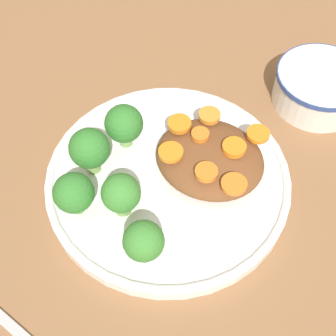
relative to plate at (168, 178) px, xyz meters
name	(u,v)px	position (x,y,z in m)	size (l,w,h in m)	color
ground_plane	(168,183)	(0.00, 0.00, -0.01)	(4.00, 4.00, 0.00)	#8C603D
plate	(168,178)	(0.00, 0.00, 0.00)	(0.27, 0.27, 0.02)	white
dip_bowl	(320,86)	(0.11, 0.20, 0.02)	(0.11, 0.11, 0.05)	white
stew_mound	(210,158)	(0.04, 0.03, 0.02)	(0.12, 0.11, 0.03)	brown
broccoli_floret_0	(121,194)	(-0.02, -0.06, 0.04)	(0.04, 0.04, 0.05)	#759E51
broccoli_floret_1	(90,149)	(-0.08, -0.03, 0.04)	(0.04, 0.04, 0.06)	#7FA85B
broccoli_floret_2	(144,242)	(0.02, -0.10, 0.04)	(0.04, 0.04, 0.05)	#759E51
broccoli_floret_3	(74,193)	(-0.06, -0.08, 0.04)	(0.04, 0.04, 0.05)	#759E51
broccoli_floret_4	(124,124)	(-0.06, 0.02, 0.04)	(0.04, 0.04, 0.06)	#7FA85B
carrot_slice_0	(234,147)	(0.06, 0.04, 0.04)	(0.03, 0.03, 0.01)	orange
carrot_slice_1	(200,135)	(0.02, 0.04, 0.04)	(0.02, 0.02, 0.01)	orange
carrot_slice_2	(236,181)	(0.07, 0.00, 0.04)	(0.03, 0.03, 0.00)	orange
carrot_slice_3	(209,115)	(0.02, 0.07, 0.04)	(0.02, 0.02, 0.01)	orange
carrot_slice_4	(206,172)	(0.04, 0.00, 0.04)	(0.02, 0.02, 0.01)	orange
carrot_slice_5	(167,151)	(0.00, 0.01, 0.04)	(0.03, 0.03, 0.00)	orange
carrot_slice_6	(179,124)	(-0.01, 0.05, 0.04)	(0.03, 0.03, 0.01)	orange
carrot_slice_7	(258,134)	(0.07, 0.07, 0.04)	(0.03, 0.03, 0.01)	orange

